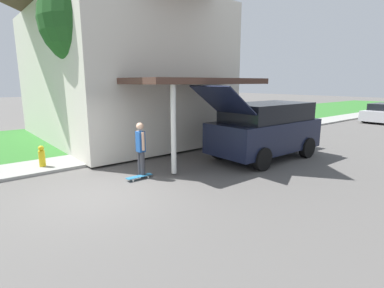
{
  "coord_description": "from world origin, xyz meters",
  "views": [
    {
      "loc": [
        7.17,
        -2.88,
        2.85
      ],
      "look_at": [
        -0.09,
        3.06,
        0.9
      ],
      "focal_mm": 28.0,
      "sensor_mm": 36.0,
      "label": 1
    }
  ],
  "objects_px": {
    "car_down_street": "(384,113)",
    "fire_hydrant": "(42,156)",
    "suv_parked": "(265,129)",
    "skateboard": "(139,177)",
    "lawn_tree_near": "(88,22)",
    "skateboarder": "(141,147)"
  },
  "relations": [
    {
      "from": "suv_parked",
      "to": "skateboarder",
      "type": "relative_size",
      "value": 3.06
    },
    {
      "from": "skateboard",
      "to": "lawn_tree_near",
      "type": "bearing_deg",
      "value": 176.22
    },
    {
      "from": "lawn_tree_near",
      "to": "car_down_street",
      "type": "bearing_deg",
      "value": 80.16
    },
    {
      "from": "lawn_tree_near",
      "to": "fire_hydrant",
      "type": "distance_m",
      "value": 5.15
    },
    {
      "from": "suv_parked",
      "to": "lawn_tree_near",
      "type": "bearing_deg",
      "value": -134.55
    },
    {
      "from": "skateboard",
      "to": "fire_hydrant",
      "type": "relative_size",
      "value": 1.16
    },
    {
      "from": "lawn_tree_near",
      "to": "skateboarder",
      "type": "height_order",
      "value": "lawn_tree_near"
    },
    {
      "from": "skateboarder",
      "to": "skateboard",
      "type": "height_order",
      "value": "skateboarder"
    },
    {
      "from": "skateboard",
      "to": "fire_hydrant",
      "type": "bearing_deg",
      "value": -146.48
    },
    {
      "from": "lawn_tree_near",
      "to": "skateboard",
      "type": "relative_size",
      "value": 8.2
    },
    {
      "from": "skateboard",
      "to": "fire_hydrant",
      "type": "xyz_separation_m",
      "value": [
        -2.96,
        -1.96,
        0.36
      ]
    },
    {
      "from": "suv_parked",
      "to": "car_down_street",
      "type": "height_order",
      "value": "suv_parked"
    },
    {
      "from": "suv_parked",
      "to": "skateboarder",
      "type": "height_order",
      "value": "suv_parked"
    },
    {
      "from": "suv_parked",
      "to": "skateboard",
      "type": "distance_m",
      "value": 5.12
    },
    {
      "from": "skateboarder",
      "to": "fire_hydrant",
      "type": "height_order",
      "value": "skateboarder"
    },
    {
      "from": "skateboarder",
      "to": "fire_hydrant",
      "type": "bearing_deg",
      "value": -143.21
    },
    {
      "from": "car_down_street",
      "to": "fire_hydrant",
      "type": "bearing_deg",
      "value": -96.62
    },
    {
      "from": "fire_hydrant",
      "to": "lawn_tree_near",
      "type": "bearing_deg",
      "value": 112.1
    },
    {
      "from": "skateboarder",
      "to": "skateboard",
      "type": "distance_m",
      "value": 0.87
    },
    {
      "from": "car_down_street",
      "to": "fire_hydrant",
      "type": "height_order",
      "value": "car_down_street"
    },
    {
      "from": "car_down_street",
      "to": "skateboarder",
      "type": "height_order",
      "value": "skateboarder"
    },
    {
      "from": "car_down_street",
      "to": "skateboarder",
      "type": "xyz_separation_m",
      "value": [
        0.23,
        -20.27,
        0.29
      ]
    }
  ]
}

